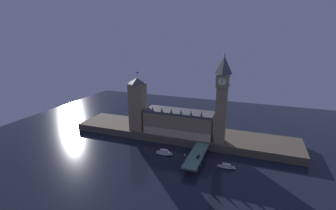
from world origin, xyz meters
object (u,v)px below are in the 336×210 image
Objects in this scene: victoria_tower at (138,104)px; pedestrian_mid_walk at (204,152)px; clock_tower at (222,97)px; boat_downstream at (226,167)px; car_southbound_lead at (198,157)px; boat_upstream at (164,153)px; street_lamp_far at (195,142)px; street_lamp_mid at (203,151)px; street_lamp_near at (185,157)px; pedestrian_near_rail at (187,158)px; pedestrian_far_rail at (194,146)px.

victoria_tower reaches higher than pedestrian_mid_walk.
clock_tower is 57.55m from boat_downstream.
victoria_tower is 84.59m from car_southbound_lead.
boat_upstream is at bearing -177.16° from pedestrian_mid_walk.
street_lamp_far is 0.44× the size of boat_downstream.
street_lamp_mid is (2.89, 4.04, 3.25)m from car_southbound_lead.
street_lamp_mid is (10.74, 14.72, -0.05)m from street_lamp_near.
pedestrian_far_rail reaches higher than pedestrian_near_rail.
street_lamp_mid is at bearing -24.28° from victoria_tower.
boat_downstream is (21.60, 2.78, -5.98)m from car_southbound_lead.
boat_downstream is (18.72, -1.26, -9.23)m from street_lamp_mid.
boat_upstream is at bearing 175.66° from street_lamp_mid.
pedestrian_far_rail is at bearing -77.59° from street_lamp_far.
boat_downstream is (29.46, 13.46, -9.28)m from street_lamp_near.
pedestrian_far_rail reaches higher than pedestrian_mid_walk.
pedestrian_near_rail is 0.27× the size of street_lamp_near.
street_lamp_far reaches higher than pedestrian_far_rail.
pedestrian_near_rail is 15.06m from street_lamp_mid.
street_lamp_near is (-7.86, -10.68, 3.30)m from car_southbound_lead.
boat_upstream is at bearing 150.99° from pedestrian_near_rail.
pedestrian_far_rail is 0.28× the size of street_lamp_far.
street_lamp_near reaches higher than pedestrian_mid_walk.
pedestrian_mid_walk is 15.05m from street_lamp_far.
street_lamp_far reaches higher than street_lamp_near.
car_southbound_lead is at bearing -67.28° from street_lamp_far.
street_lamp_near is 30.34m from boat_upstream.
pedestrian_far_rail is at bearing 90.00° from pedestrian_near_rail.
victoria_tower is at bearing 152.25° from car_southbound_lead.
car_southbound_lead is (-10.74, -34.92, -40.51)m from clock_tower.
clock_tower is 16.37× the size of car_southbound_lead.
street_lamp_near is 0.41× the size of boat_upstream.
street_lamp_mid is 0.42× the size of boat_downstream.
victoria_tower reaches higher than car_southbound_lead.
pedestrian_far_rail is 26.50m from boat_upstream.
pedestrian_far_rail is 0.12× the size of boat_upstream.
pedestrian_far_rail reaches higher than boat_downstream.
victoria_tower is 3.79× the size of boat_upstream.
car_southbound_lead is 2.58× the size of pedestrian_far_rail.
car_southbound_lead is at bearing 41.08° from pedestrian_near_rail.
boat_upstream is 52.87m from boat_downstream.
clock_tower is at bearing 66.29° from pedestrian_near_rail.
street_lamp_mid is at bearing -51.29° from pedestrian_far_rail.
street_lamp_near is at bearing -126.34° from car_southbound_lead.
street_lamp_mid reaches higher than pedestrian_near_rail.
boat_downstream is (10.86, -32.14, -46.49)m from clock_tower.
boat_downstream is at bearing 24.56° from street_lamp_near.
pedestrian_far_rail is 0.29× the size of street_lamp_near.
street_lamp_far is at bearing 134.64° from pedestrian_mid_walk.
street_lamp_near is (-18.59, -45.60, -37.21)m from clock_tower.
pedestrian_mid_walk is at bearing 56.09° from pedestrian_near_rail.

